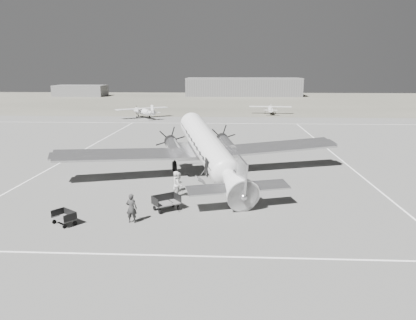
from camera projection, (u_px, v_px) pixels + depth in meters
The scene contains 16 objects.
ground at pixel (231, 184), 34.90m from camera, with size 260.00×260.00×0.00m, color slate.
taxi_line_near at pixel (233, 257), 21.25m from camera, with size 60.00×0.15×0.01m, color white.
taxi_line_right at pixel (373, 186), 34.29m from camera, with size 0.15×80.00×0.01m, color white.
taxi_line_left at pixel (71, 157), 45.54m from camera, with size 0.15×60.00×0.01m, color white.
taxi_line_horizon at pixel (230, 123), 73.88m from camera, with size 90.00×0.15×0.01m, color white.
grass_infield at pixel (230, 101), 127.48m from camera, with size 260.00×90.00×0.01m, color #686557.
hangar_main at pixel (243, 87), 150.88m from camera, with size 42.00×14.00×6.60m.
shed_secondary at pixel (81, 91), 149.29m from camera, with size 18.00×10.00×4.00m, color #5D5D5D.
dc3_airliner at pixel (209, 151), 35.82m from camera, with size 27.19×18.87×5.18m, color silver, non-canonical shape.
light_plane_left at pixel (143, 112), 81.71m from camera, with size 11.09×9.00×2.30m, color silver, non-canonical shape.
light_plane_right at pixel (270, 110), 89.33m from camera, with size 9.32×7.56×1.93m, color silver, non-canonical shape.
baggage_cart_near at pixel (166, 203), 28.21m from camera, with size 1.90×1.34×1.08m, color #5D5D5D, non-canonical shape.
baggage_cart_far at pixel (64, 218), 25.60m from camera, with size 1.59×1.12×0.90m, color #5D5D5D, non-canonical shape.
ground_crew at pixel (132, 208), 25.85m from camera, with size 0.70×0.46×1.93m, color #2C2C2C.
ramp_agent at pixel (179, 185), 31.10m from camera, with size 0.95×0.74×1.96m, color silver.
passenger at pixel (176, 181), 32.52m from camera, with size 0.82×0.53×1.68m, color #B5B5B3.
Camera 1 is at (-0.29, -33.67, 9.62)m, focal length 35.00 mm.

